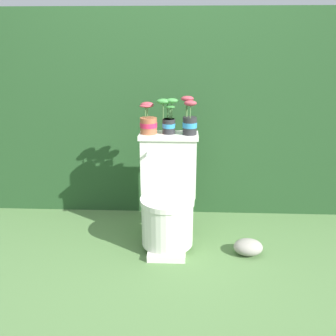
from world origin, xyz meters
name	(u,v)px	position (x,y,z in m)	size (l,w,h in m)	color
ground_plane	(164,247)	(0.00, 0.00, 0.00)	(12.00, 12.00, 0.00)	#4C703D
hedge_backdrop	(170,108)	(0.00, 1.04, 0.81)	(3.22, 0.90, 1.61)	#234723
toilet	(168,199)	(0.02, 0.08, 0.34)	(0.41, 0.50, 0.77)	silver
potted_plant_left	(148,122)	(-0.12, 0.20, 0.85)	(0.12, 0.14, 0.21)	#9E5638
potted_plant_midleft	(168,117)	(0.02, 0.21, 0.88)	(0.15, 0.11, 0.24)	#262628
potted_plant_middle	(189,120)	(0.16, 0.18, 0.87)	(0.11, 0.12, 0.26)	#262628
garden_stone	(248,247)	(0.57, -0.06, 0.05)	(0.20, 0.16, 0.11)	gray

